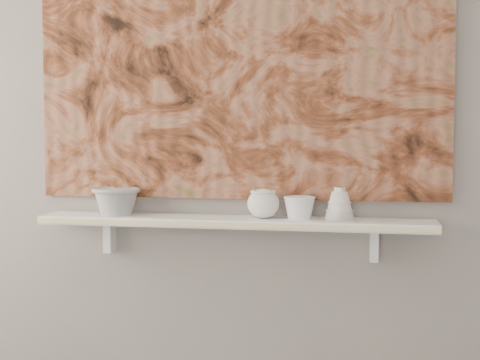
% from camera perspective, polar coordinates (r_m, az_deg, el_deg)
% --- Properties ---
extents(wall_back, '(3.60, 0.00, 3.60)m').
position_cam_1_polar(wall_back, '(2.44, -0.14, 6.88)').
color(wall_back, gray).
rests_on(wall_back, floor).
extents(shelf, '(1.40, 0.18, 0.03)m').
position_cam_1_polar(shelf, '(2.36, -0.59, -3.58)').
color(shelf, white).
rests_on(shelf, wall_back).
extents(shelf_stripe, '(1.40, 0.01, 0.02)m').
position_cam_1_polar(shelf_stripe, '(2.27, -1.06, -3.87)').
color(shelf_stripe, beige).
rests_on(shelf_stripe, shelf).
extents(bracket_left, '(0.03, 0.06, 0.12)m').
position_cam_1_polar(bracket_left, '(2.58, -11.06, -4.73)').
color(bracket_left, white).
rests_on(bracket_left, wall_back).
extents(bracket_right, '(0.03, 0.06, 0.12)m').
position_cam_1_polar(bracket_right, '(2.39, 11.38, -5.39)').
color(bracket_right, white).
rests_on(bracket_right, wall_back).
extents(painting, '(1.50, 0.02, 1.10)m').
position_cam_1_polar(painting, '(2.44, -0.21, 11.35)').
color(painting, brown).
rests_on(painting, wall_back).
extents(house_motif, '(0.09, 0.00, 0.08)m').
position_cam_1_polar(house_motif, '(2.36, 10.52, 4.06)').
color(house_motif, black).
rests_on(house_motif, painting).
extents(bowl_grey, '(0.23, 0.23, 0.10)m').
position_cam_1_polar(bowl_grey, '(2.48, -10.51, -1.77)').
color(bowl_grey, '#A2A29F').
rests_on(bowl_grey, shelf).
extents(cup_cream, '(0.12, 0.12, 0.10)m').
position_cam_1_polar(cup_cream, '(2.34, 2.01, -2.03)').
color(cup_cream, white).
rests_on(cup_cream, shelf).
extents(bell_vessel, '(0.13, 0.13, 0.11)m').
position_cam_1_polar(bell_vessel, '(2.31, 8.49, -2.00)').
color(bell_vessel, silver).
rests_on(bell_vessel, shelf).
extents(bowl_white, '(0.14, 0.14, 0.08)m').
position_cam_1_polar(bowl_white, '(2.32, 5.09, -2.36)').
color(bowl_white, silver).
rests_on(bowl_white, shelf).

